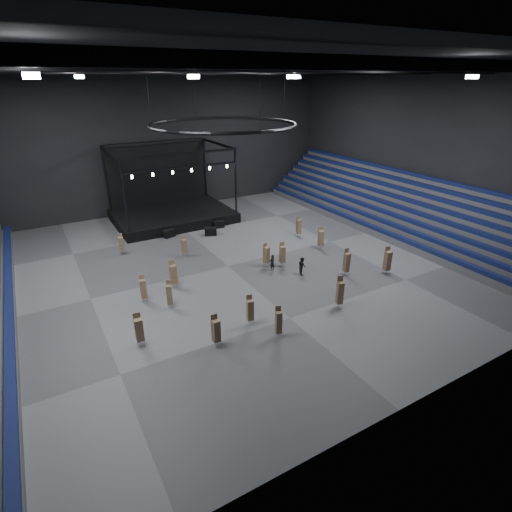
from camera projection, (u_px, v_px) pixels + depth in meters
floor at (228, 266)px, 38.29m from camera, size 50.00×50.00×0.00m
ceiling at (221, 57)px, 30.94m from camera, size 50.00×42.00×0.20m
wall_back at (153, 142)px, 51.21m from camera, size 50.00×0.20×18.00m
wall_front at (428, 260)px, 18.01m from camera, size 50.00×0.20×18.00m
wall_right at (420, 149)px, 46.02m from camera, size 0.20×42.00×18.00m
bleachers_right at (398, 212)px, 48.05m from camera, size 7.20×40.00×6.40m
stage at (171, 208)px, 50.53m from camera, size 14.00×10.00×9.20m
truss_ring at (223, 124)px, 32.98m from camera, size 12.30×12.30×5.15m
roof_girders at (222, 68)px, 31.26m from camera, size 49.00×30.35×0.70m
floodlights at (246, 77)px, 28.35m from camera, size 28.60×16.60×0.25m
flight_case_left at (169, 233)px, 45.11m from camera, size 1.47×1.04×0.89m
flight_case_mid at (211, 231)px, 45.64m from camera, size 1.51×1.16×0.90m
flight_case_right at (219, 224)px, 47.98m from camera, size 1.36×0.91×0.83m
chair_stack_0 at (387, 260)px, 36.23m from camera, size 0.60×0.60×2.69m
chair_stack_1 at (139, 329)px, 26.47m from camera, size 0.53×0.53×2.45m
chair_stack_2 at (250, 310)px, 28.81m from camera, size 0.53×0.53×2.37m
chair_stack_3 at (169, 294)px, 30.92m from camera, size 0.54×0.54×2.36m
chair_stack_4 at (121, 244)px, 40.45m from camera, size 0.51×0.51×2.18m
chair_stack_5 at (143, 288)px, 31.78m from camera, size 0.48×0.48×2.33m
chair_stack_6 at (340, 292)px, 30.88m from camera, size 0.60×0.60×2.69m
chair_stack_7 at (282, 254)px, 37.81m from camera, size 0.57×0.57×2.42m
chair_stack_8 at (321, 238)px, 41.51m from camera, size 0.64×0.64×2.49m
chair_stack_9 at (347, 262)px, 36.03m from camera, size 0.50×0.50×2.61m
chair_stack_10 at (173, 274)px, 33.87m from camera, size 0.55×0.55×2.52m
chair_stack_11 at (279, 322)px, 27.40m from camera, size 0.52×0.52×2.39m
chair_stack_12 at (266, 254)px, 37.82m from camera, size 0.61×0.61×2.34m
chair_stack_13 at (184, 246)px, 39.89m from camera, size 0.49×0.49×2.21m
chair_stack_14 at (299, 226)px, 44.93m from camera, size 0.48×0.48×2.40m
chair_stack_15 at (216, 330)px, 26.42m from camera, size 0.51×0.51×2.40m
man_center at (272, 262)px, 37.16m from camera, size 0.66×0.51×1.60m
crew_member at (302, 266)px, 36.45m from camera, size 0.81×0.94×1.66m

